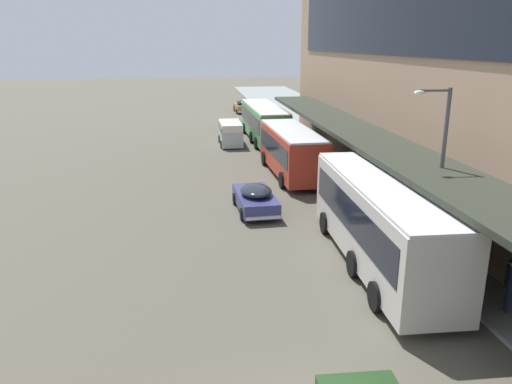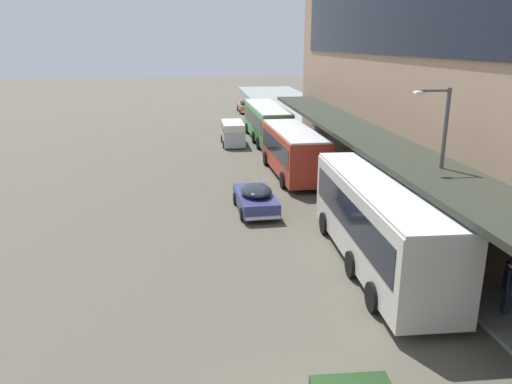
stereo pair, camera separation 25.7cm
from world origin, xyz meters
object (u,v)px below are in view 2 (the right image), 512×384
Objects in this scene: pedestrian_at_kerb at (509,283)px; sedan_oncoming_front at (256,198)px; transit_bus_kerbside_front at (267,121)px; sedan_trailing_mid at (246,106)px; transit_bus_kerbside_far at (293,149)px; street_lamp at (438,161)px; vw_van at (233,132)px; transit_bus_kerbside_rear at (379,219)px.

sedan_oncoming_front is at bearing 120.36° from pedestrian_at_kerb.
sedan_trailing_mid is at bearing 89.72° from transit_bus_kerbside_front.
street_lamp is (2.95, -13.61, 2.28)m from transit_bus_kerbside_far.
vw_van is 29.89m from pedestrian_at_kerb.
transit_bus_kerbside_front is 26.45m from transit_bus_kerbside_rear.
transit_bus_kerbside_front is at bearing 89.90° from transit_bus_kerbside_far.
sedan_trailing_mid is (0.12, 31.42, -1.01)m from transit_bus_kerbside_far.
sedan_trailing_mid is 49.80m from pedestrian_at_kerb.
vw_van is (-3.11, 10.91, -0.67)m from transit_bus_kerbside_far.
transit_bus_kerbside_rear is 1.62× the size of street_lamp.
pedestrian_at_kerb is 5.50m from street_lamp.
street_lamp is at bearing -83.55° from transit_bus_kerbside_front.
sedan_oncoming_front is (-3.87, 7.18, -1.23)m from transit_bus_kerbside_rear.
sedan_trailing_mid is at bearing 81.07° from vw_van.
transit_bus_kerbside_rear is at bearing -61.68° from sedan_oncoming_front.
vw_van reaches higher than sedan_trailing_mid.
street_lamp reaches higher than transit_bus_kerbside_rear.
transit_bus_kerbside_rear is at bearing -89.45° from sedan_trailing_mid.
transit_bus_kerbside_far is at bearing 64.48° from sedan_oncoming_front.
pedestrian_at_kerb is at bearing -77.58° from vw_van.
pedestrian_at_kerb is at bearing -86.31° from sedan_trailing_mid.
street_lamp reaches higher than vw_van.
sedan_trailing_mid is 20.76m from vw_van.
transit_bus_kerbside_far is at bearing 102.25° from street_lamp.
pedestrian_at_kerb is (2.77, -4.15, -0.77)m from transit_bus_kerbside_rear.
transit_bus_kerbside_front is at bearing 24.13° from vw_van.
vw_van is at bearing 105.90° from transit_bus_kerbside_far.
street_lamp reaches higher than transit_bus_kerbside_front.
pedestrian_at_kerb is (3.32, -18.28, -0.59)m from transit_bus_kerbside_far.
pedestrian_at_kerb is at bearing -85.51° from street_lamp.
pedestrian_at_kerb is (3.20, -49.70, 0.42)m from sedan_trailing_mid.
transit_bus_kerbside_far is 7.77m from sedan_oncoming_front.
transit_bus_kerbside_front is 30.78m from pedestrian_at_kerb.
sedan_oncoming_front is 13.14m from pedestrian_at_kerb.
sedan_trailing_mid is 0.75× the size of street_lamp.
transit_bus_kerbside_rear is 5.05m from pedestrian_at_kerb.
street_lamp is at bearing -46.72° from sedan_oncoming_front.
vw_van is at bearing 102.42° from pedestrian_at_kerb.
sedan_oncoming_front is at bearing 133.28° from street_lamp.
sedan_trailing_mid reaches higher than sedan_oncoming_front.
street_lamp reaches higher than transit_bus_kerbside_far.
transit_bus_kerbside_front is 19.58m from sedan_oncoming_front.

